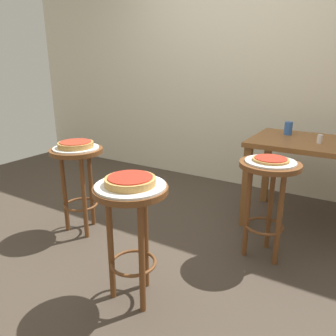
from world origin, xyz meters
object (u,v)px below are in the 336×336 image
object	(u,v)px
pizza_foreground	(130,181)
stool_leftside	(268,187)
serving_plate_foreground	(130,186)
pizza_middle	(76,144)
pizza_leftside	(271,159)
cup_far_edge	(288,128)
stool_foreground	(132,217)
serving_plate_leftside	(270,162)
dining_table	(316,155)
condiment_shaker	(320,139)
stool_middle	(78,170)
serving_plate_middle	(76,148)

from	to	relation	value
pizza_foreground	stool_leftside	size ratio (longest dim) A/B	0.39
serving_plate_foreground	pizza_foreground	bearing A→B (deg)	0.00
pizza_foreground	pizza_middle	distance (m)	0.99
pizza_leftside	cup_far_edge	size ratio (longest dim) A/B	2.09
stool_foreground	serving_plate_leftside	size ratio (longest dim) A/B	2.10
serving_plate_leftside	dining_table	distance (m)	0.74
serving_plate_foreground	pizza_leftside	xyz separation A→B (m)	(0.53, 0.86, 0.02)
serving_plate_leftside	condiment_shaker	world-z (taller)	condiment_shaker
condiment_shaker	stool_foreground	bearing A→B (deg)	-116.48
stool_leftside	pizza_leftside	world-z (taller)	pizza_leftside
stool_middle	stool_leftside	size ratio (longest dim) A/B	1.00
condiment_shaker	stool_middle	bearing A→B (deg)	-147.24
stool_middle	cup_far_edge	xyz separation A→B (m)	(1.33, 1.27, 0.27)
serving_plate_leftside	pizza_middle	bearing A→B (deg)	-163.54
condiment_shaker	pizza_foreground	bearing A→B (deg)	-116.48
serving_plate_middle	pizza_leftside	world-z (taller)	pizza_leftside
stool_middle	condiment_shaker	distance (m)	1.95
serving_plate_middle	condiment_shaker	distance (m)	1.93
serving_plate_middle	pizza_middle	xyz separation A→B (m)	(-0.00, -0.00, 0.03)
serving_plate_middle	stool_leftside	size ratio (longest dim) A/B	0.50
serving_plate_foreground	pizza_foreground	xyz separation A→B (m)	(0.00, 0.00, 0.03)
serving_plate_middle	stool_leftside	xyz separation A→B (m)	(1.41, 0.42, -0.19)
serving_plate_leftside	stool_middle	bearing A→B (deg)	-163.54
pizza_leftside	stool_middle	bearing A→B (deg)	-163.54
pizza_leftside	condiment_shaker	world-z (taller)	condiment_shaker
pizza_foreground	pizza_leftside	size ratio (longest dim) A/B	1.14
pizza_middle	stool_middle	bearing A→B (deg)	14.04
serving_plate_foreground	dining_table	xyz separation A→B (m)	(0.72, 1.57, -0.09)
stool_foreground	pizza_foreground	xyz separation A→B (m)	(-0.00, 0.00, 0.21)
stool_leftside	serving_plate_leftside	world-z (taller)	serving_plate_leftside
stool_foreground	pizza_leftside	world-z (taller)	pizza_leftside
pizza_leftside	serving_plate_middle	bearing A→B (deg)	-163.54
stool_middle	serving_plate_leftside	world-z (taller)	serving_plate_leftside
stool_leftside	condiment_shaker	xyz separation A→B (m)	(0.22, 0.63, 0.25)
serving_plate_middle	cup_far_edge	size ratio (longest dim) A/B	3.07
pizza_middle	condiment_shaker	world-z (taller)	condiment_shaker
stool_foreground	serving_plate_middle	size ratio (longest dim) A/B	2.01
cup_far_edge	serving_plate_middle	bearing A→B (deg)	-136.45
serving_plate_leftside	cup_far_edge	distance (m)	0.86
pizza_foreground	serving_plate_leftside	xyz separation A→B (m)	(0.53, 0.86, -0.03)
serving_plate_leftside	serving_plate_foreground	bearing A→B (deg)	-121.47
serving_plate_middle	pizza_leftside	bearing A→B (deg)	16.46
serving_plate_foreground	pizza_leftside	bearing A→B (deg)	58.53
stool_foreground	serving_plate_leftside	distance (m)	1.03
stool_foreground	pizza_leftside	xyz separation A→B (m)	(0.53, 0.86, 0.20)
serving_plate_foreground	stool_middle	size ratio (longest dim) A/B	0.55
stool_middle	condiment_shaker	world-z (taller)	condiment_shaker
serving_plate_foreground	cup_far_edge	world-z (taller)	cup_far_edge
cup_far_edge	stool_foreground	bearing A→B (deg)	-104.75
stool_middle	dining_table	distance (m)	1.96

